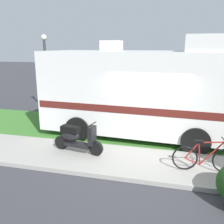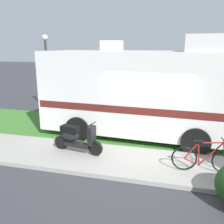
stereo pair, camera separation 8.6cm
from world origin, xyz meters
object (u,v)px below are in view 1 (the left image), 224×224
(scooter, at_px, (76,138))
(pickup_truck_near, at_px, (183,92))
(motorhome_rv, at_px, (141,90))
(bicycle, at_px, (205,158))
(street_lamp_post, at_px, (46,66))

(scooter, relative_size, pickup_truck_near, 0.32)
(motorhome_rv, bearing_deg, bicycle, -51.88)
(bicycle, height_order, pickup_truck_near, pickup_truck_near)
(pickup_truck_near, bearing_deg, bicycle, -86.52)
(scooter, height_order, street_lamp_post, street_lamp_post)
(bicycle, xyz_separation_m, street_lamp_post, (-7.09, 4.95, 1.85))
(motorhome_rv, relative_size, street_lamp_post, 1.80)
(scooter, relative_size, street_lamp_post, 0.43)
(street_lamp_post, bearing_deg, motorhome_rv, -24.89)
(bicycle, relative_size, pickup_truck_near, 0.32)
(bicycle, bearing_deg, street_lamp_post, 145.07)
(motorhome_rv, relative_size, bicycle, 4.14)
(bicycle, height_order, street_lamp_post, street_lamp_post)
(scooter, bearing_deg, motorhome_rv, 54.38)
(motorhome_rv, bearing_deg, pickup_truck_near, 70.57)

